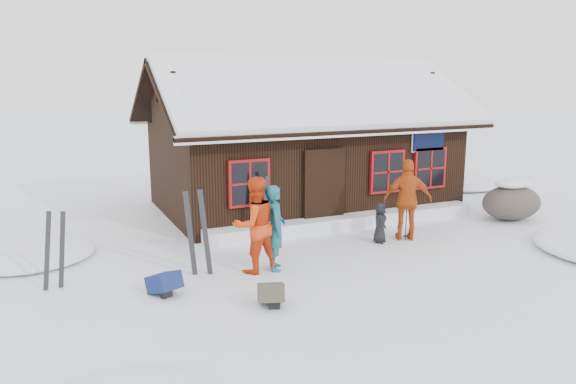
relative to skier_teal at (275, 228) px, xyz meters
name	(u,v)px	position (x,y,z in m)	size (l,w,h in m)	color
ground	(339,261)	(1.42, -0.12, -0.87)	(120.00, 120.00, 0.00)	white
mountain_hut	(302,154)	(2.92, 4.86, 0.71)	(8.90, 6.09, 4.42)	black
snow_drift	(347,221)	(2.92, 2.13, -0.69)	(7.60, 0.60, 0.35)	white
snow_mounds	(360,231)	(3.08, 1.74, -0.87)	(20.60, 13.20, 0.48)	white
skier_teal	(275,228)	(0.00, 0.00, 0.00)	(0.63, 0.41, 1.73)	#145463
skier_orange_left	(255,225)	(-0.42, 0.04, 0.10)	(0.93, 0.73, 1.92)	red
skier_orange_right	(408,200)	(3.68, 0.64, 0.11)	(1.14, 0.47, 1.94)	#B74712
skier_crouched	(380,223)	(2.96, 0.70, -0.39)	(0.46, 0.30, 0.95)	black
boulder	(511,201)	(7.42, 1.04, -0.36)	(1.71, 1.28, 1.00)	#544B43
ski_pair_left	(55,252)	(-4.08, 0.66, -0.16)	(0.49, 0.17, 1.52)	black
ski_pair_mid	(198,234)	(-1.50, 0.30, -0.04)	(0.53, 0.13, 1.76)	black
ski_pair_right	(259,210)	(0.45, 2.00, -0.11)	(0.47, 0.17, 1.61)	black
ski_poles	(409,211)	(3.75, 0.65, -0.18)	(0.26, 0.13, 1.45)	black
backpack_blue	(164,286)	(-2.34, -0.44, -0.71)	(0.43, 0.57, 0.31)	navy
backpack_olive	(271,297)	(-0.79, -1.67, -0.71)	(0.43, 0.57, 0.31)	#3F3C2D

